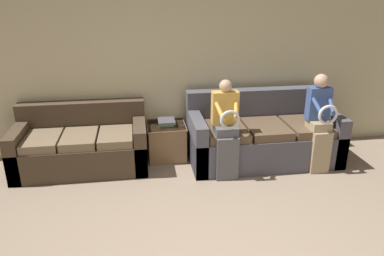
{
  "coord_description": "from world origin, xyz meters",
  "views": [
    {
      "loc": [
        -0.59,
        -2.31,
        2.29
      ],
      "look_at": [
        0.02,
        1.7,
        0.75
      ],
      "focal_mm": 35.0,
      "sensor_mm": 36.0,
      "label": 1
    }
  ],
  "objects_px": {
    "child_left_seated": "(226,126)",
    "side_shelf": "(167,140)",
    "child_right_seated": "(320,119)",
    "book_stack": "(166,122)",
    "couch_main": "(262,137)",
    "couch_side": "(82,146)"
  },
  "relations": [
    {
      "from": "couch_main",
      "to": "couch_side",
      "type": "height_order",
      "value": "couch_main"
    },
    {
      "from": "couch_main",
      "to": "couch_side",
      "type": "relative_size",
      "value": 1.19
    },
    {
      "from": "couch_main",
      "to": "side_shelf",
      "type": "distance_m",
      "value": 1.33
    },
    {
      "from": "child_right_seated",
      "to": "book_stack",
      "type": "relative_size",
      "value": 4.67
    },
    {
      "from": "child_right_seated",
      "to": "couch_main",
      "type": "bearing_deg",
      "value": 147.19
    },
    {
      "from": "couch_side",
      "to": "book_stack",
      "type": "height_order",
      "value": "couch_side"
    },
    {
      "from": "couch_main",
      "to": "child_left_seated",
      "type": "xyz_separation_m",
      "value": [
        -0.62,
        -0.4,
        0.34
      ]
    },
    {
      "from": "child_left_seated",
      "to": "side_shelf",
      "type": "height_order",
      "value": "child_left_seated"
    },
    {
      "from": "child_left_seated",
      "to": "book_stack",
      "type": "bearing_deg",
      "value": 136.35
    },
    {
      "from": "side_shelf",
      "to": "couch_side",
      "type": "bearing_deg",
      "value": -173.48
    },
    {
      "from": "side_shelf",
      "to": "child_right_seated",
      "type": "bearing_deg",
      "value": -18.55
    },
    {
      "from": "child_left_seated",
      "to": "child_right_seated",
      "type": "relative_size",
      "value": 0.98
    },
    {
      "from": "couch_side",
      "to": "side_shelf",
      "type": "bearing_deg",
      "value": 6.52
    },
    {
      "from": "child_left_seated",
      "to": "book_stack",
      "type": "relative_size",
      "value": 4.56
    },
    {
      "from": "child_left_seated",
      "to": "couch_main",
      "type": "bearing_deg",
      "value": 33.04
    },
    {
      "from": "couch_main",
      "to": "side_shelf",
      "type": "height_order",
      "value": "couch_main"
    },
    {
      "from": "child_left_seated",
      "to": "child_right_seated",
      "type": "height_order",
      "value": "child_right_seated"
    },
    {
      "from": "child_left_seated",
      "to": "side_shelf",
      "type": "xyz_separation_m",
      "value": [
        -0.69,
        0.65,
        -0.42
      ]
    },
    {
      "from": "couch_main",
      "to": "child_right_seated",
      "type": "relative_size",
      "value": 1.6
    },
    {
      "from": "child_left_seated",
      "to": "side_shelf",
      "type": "bearing_deg",
      "value": 136.82
    },
    {
      "from": "couch_side",
      "to": "child_right_seated",
      "type": "xyz_separation_m",
      "value": [
        3.06,
        -0.51,
        0.4
      ]
    },
    {
      "from": "couch_main",
      "to": "couch_side",
      "type": "distance_m",
      "value": 2.44
    }
  ]
}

